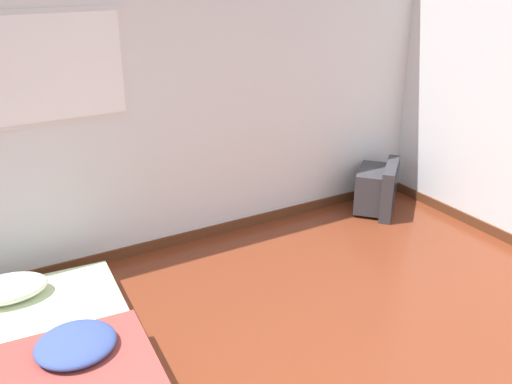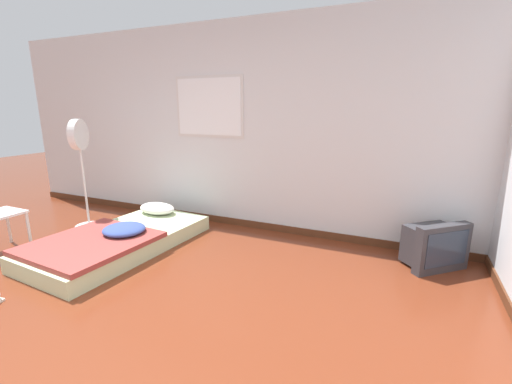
# 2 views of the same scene
# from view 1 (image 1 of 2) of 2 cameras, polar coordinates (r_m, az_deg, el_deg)

# --- Properties ---
(wall_back) EXTENTS (7.85, 0.08, 2.60)m
(wall_back) POSITION_cam_1_polar(r_m,az_deg,el_deg) (4.42, -12.15, 9.21)
(wall_back) COLOR silver
(wall_back) RESTS_ON ground_plane
(mattress_bed) EXTENTS (1.16, 2.04, 0.32)m
(mattress_bed) POSITION_cam_1_polar(r_m,az_deg,el_deg) (3.56, -19.55, -16.20)
(mattress_bed) COLOR beige
(mattress_bed) RESTS_ON ground_plane
(crt_tv) EXTENTS (0.63, 0.62, 0.48)m
(crt_tv) POSITION_cam_1_polar(r_m,az_deg,el_deg) (5.53, 12.14, 0.36)
(crt_tv) COLOR #333338
(crt_tv) RESTS_ON ground_plane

